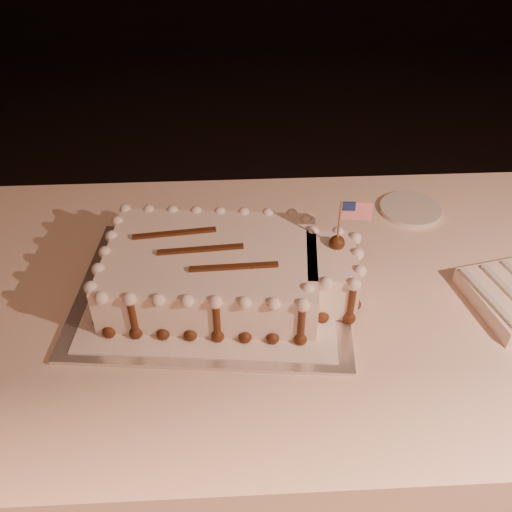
{
  "coord_description": "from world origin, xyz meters",
  "views": [
    {
      "loc": [
        -0.26,
        -0.19,
        1.48
      ],
      "look_at": [
        -0.22,
        0.6,
        0.83
      ],
      "focal_mm": 40.0,
      "sensor_mm": 36.0,
      "label": 1
    }
  ],
  "objects_px": {
    "sheet_cake": "(227,271)",
    "side_plate": "(410,209)",
    "banquet_table": "(349,407)",
    "cake_board": "(213,291)"
  },
  "relations": [
    {
      "from": "sheet_cake",
      "to": "side_plate",
      "type": "bearing_deg",
      "value": 30.97
    },
    {
      "from": "banquet_table",
      "to": "cake_board",
      "type": "xyz_separation_m",
      "value": [
        -0.3,
        0.0,
        0.38
      ]
    },
    {
      "from": "banquet_table",
      "to": "side_plate",
      "type": "bearing_deg",
      "value": 59.8
    },
    {
      "from": "sheet_cake",
      "to": "banquet_table",
      "type": "bearing_deg",
      "value": 0.19
    },
    {
      "from": "cake_board",
      "to": "sheet_cake",
      "type": "bearing_deg",
      "value": 0.14
    },
    {
      "from": "cake_board",
      "to": "side_plate",
      "type": "distance_m",
      "value": 0.5
    },
    {
      "from": "sheet_cake",
      "to": "side_plate",
      "type": "xyz_separation_m",
      "value": [
        0.41,
        0.25,
        -0.05
      ]
    },
    {
      "from": "banquet_table",
      "to": "cake_board",
      "type": "relative_size",
      "value": 4.8
    },
    {
      "from": "banquet_table",
      "to": "sheet_cake",
      "type": "bearing_deg",
      "value": -179.81
    },
    {
      "from": "cake_board",
      "to": "banquet_table",
      "type": "bearing_deg",
      "value": 5.55
    }
  ]
}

